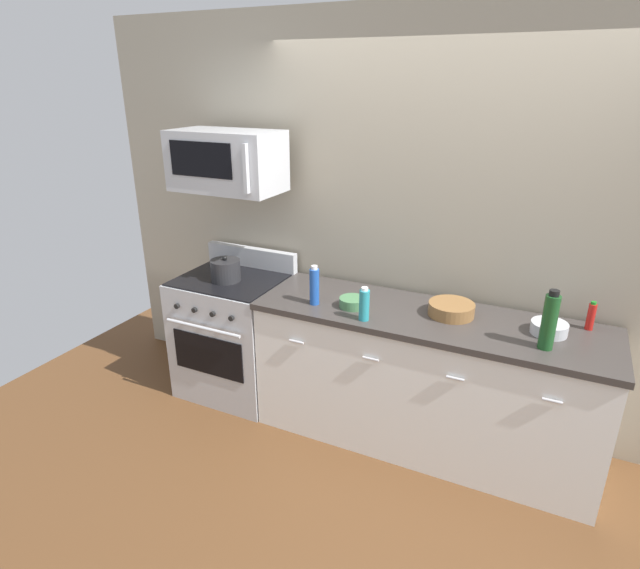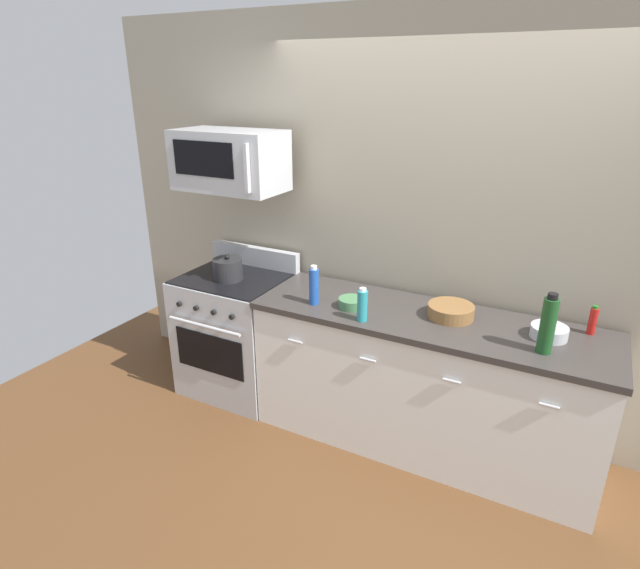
{
  "view_description": "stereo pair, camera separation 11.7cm",
  "coord_description": "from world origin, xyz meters",
  "px_view_note": "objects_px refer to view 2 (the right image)",
  "views": [
    {
      "loc": [
        0.66,
        -2.89,
        2.27
      ],
      "look_at": [
        -0.71,
        -0.05,
        1.02
      ],
      "focal_mm": 29.32,
      "sensor_mm": 36.0,
      "label": 1
    },
    {
      "loc": [
        0.76,
        -2.84,
        2.27
      ],
      "look_at": [
        -0.71,
        -0.05,
        1.02
      ],
      "focal_mm": 29.32,
      "sensor_mm": 36.0,
      "label": 2
    }
  ],
  "objects_px": {
    "bottle_hot_sauce_red": "(593,321)",
    "bowl_wooden_salad": "(451,311)",
    "bottle_soda_blue": "(314,286)",
    "stockpot": "(228,269)",
    "bottle_wine_green": "(548,325)",
    "bowl_steel_prep": "(549,332)",
    "bowl_green_glaze": "(352,303)",
    "bottle_dish_soap": "(362,305)",
    "range_oven": "(237,333)",
    "microwave": "(230,160)"
  },
  "relations": [
    {
      "from": "bottle_hot_sauce_red",
      "to": "bowl_wooden_salad",
      "type": "distance_m",
      "value": 0.78
    },
    {
      "from": "bottle_soda_blue",
      "to": "stockpot",
      "type": "relative_size",
      "value": 1.23
    },
    {
      "from": "bottle_wine_green",
      "to": "bowl_steel_prep",
      "type": "distance_m",
      "value": 0.23
    },
    {
      "from": "bottle_wine_green",
      "to": "bowl_green_glaze",
      "type": "relative_size",
      "value": 2.0
    },
    {
      "from": "bottle_soda_blue",
      "to": "bottle_dish_soap",
      "type": "bearing_deg",
      "value": -12.79
    },
    {
      "from": "bottle_hot_sauce_red",
      "to": "bowl_green_glaze",
      "type": "distance_m",
      "value": 1.38
    },
    {
      "from": "range_oven",
      "to": "bowl_steel_prep",
      "type": "height_order",
      "value": "range_oven"
    },
    {
      "from": "microwave",
      "to": "stockpot",
      "type": "xyz_separation_m",
      "value": [
        -0.0,
        -0.1,
        -0.75
      ]
    },
    {
      "from": "bowl_green_glaze",
      "to": "stockpot",
      "type": "xyz_separation_m",
      "value": [
        -0.99,
        0.03,
        0.05
      ]
    },
    {
      "from": "bottle_soda_blue",
      "to": "stockpot",
      "type": "distance_m",
      "value": 0.76
    },
    {
      "from": "bottle_wine_green",
      "to": "bottle_dish_soap",
      "type": "distance_m",
      "value": 1.01
    },
    {
      "from": "stockpot",
      "to": "bowl_steel_prep",
      "type": "bearing_deg",
      "value": 2.84
    },
    {
      "from": "microwave",
      "to": "stockpot",
      "type": "distance_m",
      "value": 0.76
    },
    {
      "from": "range_oven",
      "to": "stockpot",
      "type": "xyz_separation_m",
      "value": [
        -0.0,
        -0.05,
        0.53
      ]
    },
    {
      "from": "microwave",
      "to": "bowl_steel_prep",
      "type": "xyz_separation_m",
      "value": [
        2.13,
        0.01,
        -0.79
      ]
    },
    {
      "from": "bottle_dish_soap",
      "to": "bowl_steel_prep",
      "type": "distance_m",
      "value": 1.05
    },
    {
      "from": "microwave",
      "to": "bottle_dish_soap",
      "type": "distance_m",
      "value": 1.37
    },
    {
      "from": "bottle_soda_blue",
      "to": "bowl_wooden_salad",
      "type": "distance_m",
      "value": 0.86
    },
    {
      "from": "range_oven",
      "to": "bottle_soda_blue",
      "type": "xyz_separation_m",
      "value": [
        0.75,
        -0.15,
        0.57
      ]
    },
    {
      "from": "microwave",
      "to": "bottle_soda_blue",
      "type": "xyz_separation_m",
      "value": [
        0.75,
        -0.19,
        -0.71
      ]
    },
    {
      "from": "microwave",
      "to": "bottle_soda_blue",
      "type": "bearing_deg",
      "value": -14.33
    },
    {
      "from": "range_oven",
      "to": "bottle_wine_green",
      "type": "xyz_separation_m",
      "value": [
        2.13,
        -0.14,
        0.61
      ]
    },
    {
      "from": "bottle_soda_blue",
      "to": "bottle_hot_sauce_red",
      "type": "bearing_deg",
      "value": 12.77
    },
    {
      "from": "bottle_wine_green",
      "to": "stockpot",
      "type": "xyz_separation_m",
      "value": [
        -2.13,
        0.09,
        -0.08
      ]
    },
    {
      "from": "bottle_soda_blue",
      "to": "range_oven",
      "type": "bearing_deg",
      "value": 168.93
    },
    {
      "from": "bottle_wine_green",
      "to": "bottle_dish_soap",
      "type": "relative_size",
      "value": 1.61
    },
    {
      "from": "bottle_wine_green",
      "to": "bottle_soda_blue",
      "type": "height_order",
      "value": "bottle_wine_green"
    },
    {
      "from": "microwave",
      "to": "bowl_steel_prep",
      "type": "distance_m",
      "value": 2.27
    },
    {
      "from": "range_oven",
      "to": "bowl_green_glaze",
      "type": "distance_m",
      "value": 1.1
    },
    {
      "from": "bowl_steel_prep",
      "to": "bowl_green_glaze",
      "type": "xyz_separation_m",
      "value": [
        -1.14,
        -0.14,
        -0.0
      ]
    },
    {
      "from": "range_oven",
      "to": "bowl_steel_prep",
      "type": "xyz_separation_m",
      "value": [
        2.13,
        0.05,
        0.49
      ]
    },
    {
      "from": "bowl_wooden_salad",
      "to": "bottle_hot_sauce_red",
      "type": "bearing_deg",
      "value": 11.33
    },
    {
      "from": "bottle_hot_sauce_red",
      "to": "bottle_soda_blue",
      "type": "relative_size",
      "value": 0.67
    },
    {
      "from": "range_oven",
      "to": "bowl_green_glaze",
      "type": "relative_size",
      "value": 6.39
    },
    {
      "from": "bowl_steel_prep",
      "to": "range_oven",
      "type": "bearing_deg",
      "value": -178.59
    },
    {
      "from": "microwave",
      "to": "bowl_wooden_salad",
      "type": "bearing_deg",
      "value": 0.58
    },
    {
      "from": "bowl_steel_prep",
      "to": "bottle_soda_blue",
      "type": "bearing_deg",
      "value": -171.8
    },
    {
      "from": "range_oven",
      "to": "bottle_dish_soap",
      "type": "height_order",
      "value": "bottle_dish_soap"
    },
    {
      "from": "microwave",
      "to": "bottle_hot_sauce_red",
      "type": "xyz_separation_m",
      "value": [
        2.34,
        0.17,
        -0.75
      ]
    },
    {
      "from": "bowl_green_glaze",
      "to": "bowl_wooden_salad",
      "type": "bearing_deg",
      "value": 14.12
    },
    {
      "from": "bottle_soda_blue",
      "to": "bowl_wooden_salad",
      "type": "xyz_separation_m",
      "value": [
        0.83,
        0.21,
        -0.08
      ]
    },
    {
      "from": "bowl_wooden_salad",
      "to": "bottle_wine_green",
      "type": "bearing_deg",
      "value": -19.98
    },
    {
      "from": "range_oven",
      "to": "bottle_hot_sauce_red",
      "type": "height_order",
      "value": "bottle_hot_sauce_red"
    },
    {
      "from": "bottle_dish_soap",
      "to": "stockpot",
      "type": "height_order",
      "value": "bottle_dish_soap"
    },
    {
      "from": "bottle_dish_soap",
      "to": "stockpot",
      "type": "xyz_separation_m",
      "value": [
        -1.12,
        0.18,
        -0.02
      ]
    },
    {
      "from": "bottle_hot_sauce_red",
      "to": "bottle_wine_green",
      "type": "bearing_deg",
      "value": -121.05
    },
    {
      "from": "range_oven",
      "to": "microwave",
      "type": "height_order",
      "value": "microwave"
    },
    {
      "from": "bowl_wooden_salad",
      "to": "stockpot",
      "type": "distance_m",
      "value": 1.58
    },
    {
      "from": "microwave",
      "to": "stockpot",
      "type": "height_order",
      "value": "microwave"
    },
    {
      "from": "microwave",
      "to": "bottle_wine_green",
      "type": "relative_size",
      "value": 2.23
    }
  ]
}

